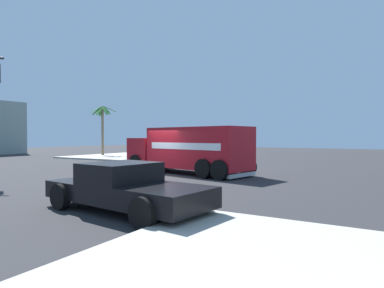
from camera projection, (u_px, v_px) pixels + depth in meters
name	position (u px, v px, depth m)	size (l,w,h in m)	color
ground_plane	(153.00, 175.00, 18.19)	(100.00, 100.00, 0.00)	#2B2B2D
sidewalk_corner_far	(131.00, 156.00, 34.69)	(10.92, 10.92, 0.14)	#B2ADA0
delivery_truck	(188.00, 149.00, 19.18)	(4.35, 8.56, 2.67)	#AD141E
pickup_black	(125.00, 186.00, 9.36)	(2.73, 5.39, 1.38)	black
vending_machine_red	(142.00, 146.00, 36.70)	(1.16, 1.17, 1.85)	#0F38B2
palm_tree_far	(102.00, 121.00, 36.14)	(3.02, 2.79, 5.43)	#7A6647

